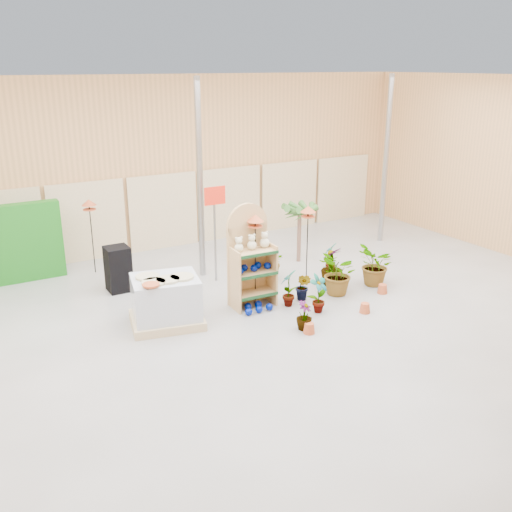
{
  "coord_description": "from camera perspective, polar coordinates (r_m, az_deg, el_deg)",
  "views": [
    {
      "loc": [
        -5.22,
        -8.09,
        4.75
      ],
      "look_at": [
        0.3,
        1.5,
        1.0
      ],
      "focal_mm": 40.0,
      "sensor_mm": 36.0,
      "label": 1
    }
  ],
  "objects": [
    {
      "name": "potted_plant_2",
      "position": [
        12.31,
        8.31,
        -1.77
      ],
      "size": [
        0.95,
        1.03,
        0.96
      ],
      "primitive_type": "imported",
      "rotation": [
        0.0,
        0.0,
        4.46
      ],
      "color": "#326024",
      "rests_on": "ground"
    },
    {
      "name": "potted_plant_4",
      "position": [
        13.67,
        7.46,
        -0.12
      ],
      "size": [
        0.47,
        0.46,
        0.75
      ],
      "primitive_type": "imported",
      "rotation": [
        0.0,
        0.0,
        3.83
      ],
      "color": "#326024",
      "rests_on": "ground"
    },
    {
      "name": "room",
      "position": [
        10.71,
        0.18,
        5.02
      ],
      "size": [
        15.2,
        12.1,
        4.7
      ],
      "color": "gray",
      "rests_on": "ground"
    },
    {
      "name": "potted_plant_1",
      "position": [
        12.0,
        4.75,
        -3.08
      ],
      "size": [
        0.38,
        0.42,
        0.61
      ],
      "primitive_type": "imported",
      "rotation": [
        0.0,
        0.0,
        5.12
      ],
      "color": "#326024",
      "rests_on": "ground"
    },
    {
      "name": "pallet_stack",
      "position": [
        10.96,
        -9.0,
        -4.49
      ],
      "size": [
        1.54,
        1.37,
        0.99
      ],
      "rotation": [
        0.0,
        0.0,
        -0.22
      ],
      "color": "tan",
      "rests_on": "ground"
    },
    {
      "name": "potted_plant_8",
      "position": [
        11.42,
        6.26,
        -3.78
      ],
      "size": [
        0.48,
        0.37,
        0.81
      ],
      "primitive_type": "imported",
      "rotation": [
        0.0,
        0.0,
        0.21
      ],
      "color": "#326024",
      "rests_on": "ground"
    },
    {
      "name": "bird_table_back",
      "position": [
        13.72,
        -16.36,
        4.93
      ],
      "size": [
        0.34,
        0.34,
        1.79
      ],
      "color": "black",
      "rests_on": "ground"
    },
    {
      "name": "potted_plant_5",
      "position": [
        12.58,
        0.0,
        -1.83
      ],
      "size": [
        0.38,
        0.43,
        0.67
      ],
      "primitive_type": "imported",
      "rotation": [
        0.0,
        0.0,
        1.31
      ],
      "color": "#326024",
      "rests_on": "ground"
    },
    {
      "name": "potted_plant_0",
      "position": [
        11.69,
        3.28,
        -3.16
      ],
      "size": [
        0.51,
        0.5,
        0.8
      ],
      "primitive_type": "imported",
      "rotation": [
        0.0,
        0.0,
        3.88
      ],
      "color": "#326024",
      "rests_on": "ground"
    },
    {
      "name": "gazing_balls_shelf",
      "position": [
        11.51,
        -0.33,
        -1.16
      ],
      "size": [
        0.78,
        0.27,
        0.15
      ],
      "color": "#001174",
      "rests_on": "display_shelf"
    },
    {
      "name": "potted_plant_10",
      "position": [
        12.97,
        11.91,
        -0.91
      ],
      "size": [
        1.09,
        1.13,
        0.97
      ],
      "primitive_type": "imported",
      "rotation": [
        0.0,
        0.0,
        4.2
      ],
      "color": "#326024",
      "rests_on": "ground"
    },
    {
      "name": "bird_table_front",
      "position": [
        11.36,
        -0.07,
        3.5
      ],
      "size": [
        0.34,
        0.34,
        1.9
      ],
      "color": "black",
      "rests_on": "ground"
    },
    {
      "name": "display_shelf",
      "position": [
        11.58,
        -0.65,
        -0.34
      ],
      "size": [
        0.91,
        0.6,
        2.12
      ],
      "rotation": [
        0.0,
        0.0,
        -0.04
      ],
      "color": "tan",
      "rests_on": "ground"
    },
    {
      "name": "potted_plant_7",
      "position": [
        10.74,
        4.85,
        -5.98
      ],
      "size": [
        0.43,
        0.43,
        0.55
      ],
      "primitive_type": "imported",
      "rotation": [
        0.0,
        0.0,
        0.61
      ],
      "color": "#326024",
      "rests_on": "ground"
    },
    {
      "name": "teddy_bears",
      "position": [
        11.39,
        -0.31,
        1.31
      ],
      "size": [
        0.78,
        0.2,
        0.33
      ],
      "color": "beige",
      "rests_on": "display_shelf"
    },
    {
      "name": "bird_table_right",
      "position": [
        12.53,
        5.24,
        4.43
      ],
      "size": [
        0.34,
        0.34,
        1.81
      ],
      "color": "black",
      "rests_on": "ground"
    },
    {
      "name": "trellis_stock",
      "position": [
        13.91,
        -22.85,
        1.14
      ],
      "size": [
        2.0,
        0.3,
        1.8
      ],
      "primitive_type": "cube",
      "color": "#166415",
      "rests_on": "ground"
    },
    {
      "name": "offer_sign",
      "position": [
        12.69,
        -4.13,
        4.15
      ],
      "size": [
        0.5,
        0.08,
        2.2
      ],
      "color": "gray",
      "rests_on": "ground"
    },
    {
      "name": "potted_plant_3",
      "position": [
        12.85,
        7.61,
        -1.03
      ],
      "size": [
        0.64,
        0.64,
        0.88
      ],
      "primitive_type": "imported",
      "rotation": [
        0.0,
        0.0,
        3.5
      ],
      "color": "#326024",
      "rests_on": "ground"
    },
    {
      "name": "gazing_balls_floor",
      "position": [
        11.53,
        0.07,
        -5.21
      ],
      "size": [
        0.63,
        0.39,
        0.15
      ],
      "color": "#001174",
      "rests_on": "ground"
    },
    {
      "name": "palm",
      "position": [
        14.07,
        4.4,
        4.66
      ],
      "size": [
        0.7,
        0.7,
        1.59
      ],
      "color": "brown",
      "rests_on": "ground"
    },
    {
      "name": "charcoal_planters",
      "position": [
        12.78,
        -13.62,
        -1.26
      ],
      "size": [
        0.5,
        0.5,
        1.0
      ],
      "color": "black",
      "rests_on": "ground"
    },
    {
      "name": "potted_plant_6",
      "position": [
        13.07,
        1.49,
        -0.58
      ],
      "size": [
        0.96,
        1.0,
        0.86
      ],
      "primitive_type": "imported",
      "rotation": [
        0.0,
        0.0,
        5.2
      ],
      "color": "#326024",
      "rests_on": "ground"
    }
  ]
}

